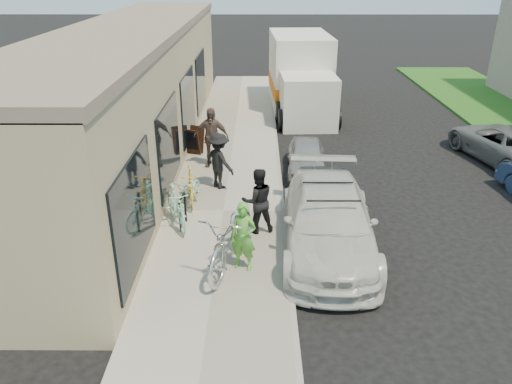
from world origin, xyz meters
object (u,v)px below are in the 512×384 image
object	(u,v)px
sandwich_board	(194,141)
far_car_gray	(504,143)
sedan_white	(328,220)
cruiser_bike_a	(176,207)
bystander_b	(211,137)
man_standing	(258,201)
moving_truck	(301,78)
bike_rack	(182,208)
cruiser_bike_c	(191,186)
tandem_bike	(232,237)
bystander_a	(219,161)
cruiser_bike_b	(189,191)
sedan_silver	(307,158)
woman_rider	(243,236)

from	to	relation	value
sandwich_board	far_car_gray	xyz separation A→B (m)	(10.27, -0.22, 0.00)
sandwich_board	sedan_white	size ratio (longest dim) A/B	0.18
cruiser_bike_a	bystander_b	world-z (taller)	bystander_b
man_standing	bystander_b	bearing A→B (deg)	-86.11
far_car_gray	cruiser_bike_a	bearing A→B (deg)	13.06
moving_truck	man_standing	world-z (taller)	moving_truck
bike_rack	cruiser_bike_c	distance (m)	1.38
tandem_bike	bike_rack	bearing A→B (deg)	142.99
bike_rack	bystander_b	bearing A→B (deg)	84.94
sandwich_board	bystander_a	distance (m)	3.00
sedan_white	bystander_b	xyz separation A→B (m)	(-3.04, 4.81, 0.37)
cruiser_bike_b	man_standing	bearing A→B (deg)	-22.15
tandem_bike	bystander_a	bearing A→B (deg)	113.65
tandem_bike	moving_truck	bearing A→B (deg)	95.35
sedan_white	tandem_bike	size ratio (longest dim) A/B	1.99
man_standing	cruiser_bike_b	distance (m)	2.30
sandwich_board	sedan_silver	bearing A→B (deg)	3.90
tandem_bike	bystander_a	size ratio (longest dim) A/B	1.59
sedan_silver	bystander_a	distance (m)	3.03
sedan_white	cruiser_bike_b	world-z (taller)	sedan_white
sedan_silver	moving_truck	bearing A→B (deg)	90.71
cruiser_bike_c	bystander_a	xyz separation A→B (m)	(0.69, 0.97, 0.34)
sandwich_board	man_standing	xyz separation A→B (m)	(2.13, -5.35, 0.34)
moving_truck	sedan_white	bearing A→B (deg)	-93.76
sedan_white	moving_truck	xyz separation A→B (m)	(0.29, 12.13, 0.70)
sedan_white	cruiser_bike_a	bearing A→B (deg)	170.01
sedan_silver	man_standing	xyz separation A→B (m)	(-1.52, -4.04, 0.45)
sedan_white	cruiser_bike_a	size ratio (longest dim) A/B	3.11
sedan_silver	tandem_bike	xyz separation A→B (m)	(-2.05, -5.51, 0.32)
man_standing	bike_rack	bearing A→B (deg)	-21.64
man_standing	bystander_b	distance (m)	4.50
bike_rack	bystander_b	xyz separation A→B (m)	(0.36, 4.04, 0.45)
tandem_bike	woman_rider	world-z (taller)	woman_rider
bike_rack	bystander_a	bearing A→B (deg)	72.87
sedan_white	sedan_silver	bearing A→B (deg)	94.14
moving_truck	far_car_gray	size ratio (longest dim) A/B	1.51
sedan_silver	cruiser_bike_b	xyz separation A→B (m)	(-3.33, -2.67, 0.05)
tandem_bike	cruiser_bike_a	distance (m)	2.27
man_standing	cruiser_bike_b	size ratio (longest dim) A/B	1.05
woman_rider	bystander_b	size ratio (longest dim) A/B	0.80
sedan_white	tandem_bike	xyz separation A→B (m)	(-2.12, -0.91, 0.10)
sedan_silver	man_standing	distance (m)	4.34
cruiser_bike_b	bike_rack	bearing A→B (deg)	-75.00
woman_rider	cruiser_bike_c	bearing A→B (deg)	132.83
sedan_silver	cruiser_bike_a	bearing A→B (deg)	-129.36
cruiser_bike_a	cruiser_bike_b	size ratio (longest dim) A/B	1.07
sedan_silver	woman_rider	bearing A→B (deg)	-104.31
tandem_bike	cruiser_bike_a	world-z (taller)	tandem_bike
moving_truck	cruiser_bike_c	distance (m)	10.66
sedan_white	cruiser_bike_b	bearing A→B (deg)	153.64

